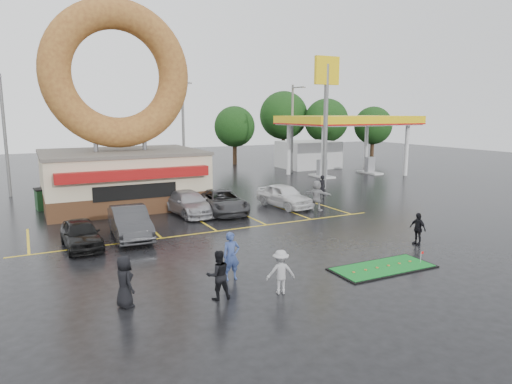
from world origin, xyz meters
name	(u,v)px	position (x,y,z in m)	size (l,w,h in m)	color
ground	(245,248)	(0.00, 0.00, 0.00)	(120.00, 120.00, 0.00)	black
donut_shop	(121,139)	(-3.00, 12.97, 4.46)	(10.20, 8.70, 13.50)	#472B19
gas_station	(330,137)	(20.00, 20.94, 3.70)	(12.30, 13.65, 5.90)	silver
shell_sign	(326,98)	(13.00, 12.00, 7.38)	(2.20, 0.36, 10.60)	slate
streetlight_left	(5,132)	(-10.00, 19.92, 4.78)	(0.40, 2.21, 9.00)	slate
streetlight_mid	(184,129)	(4.00, 20.92, 4.78)	(0.40, 2.21, 9.00)	slate
streetlight_right	(293,127)	(16.00, 21.92, 4.78)	(0.40, 2.21, 9.00)	slate
tree_far_a	(326,121)	(26.00, 30.00, 5.18)	(5.60, 5.60, 8.00)	#332114
tree_far_b	(373,126)	(32.00, 28.00, 4.53)	(4.90, 4.90, 7.00)	#332114
tree_far_c	(284,115)	(22.00, 34.00, 5.84)	(6.30, 6.30, 9.00)	#332114
tree_far_d	(235,127)	(14.00, 32.00, 4.53)	(4.90, 4.90, 7.00)	#332114
car_black	(81,234)	(-6.77, 3.50, 0.66)	(1.57, 3.89, 1.33)	black
car_dgrey	(130,222)	(-4.37, 4.22, 0.79)	(1.67, 4.78, 1.58)	#2D2D2F
car_silver	(189,203)	(0.00, 8.00, 0.71)	(2.00, 4.92, 1.43)	#A09FA4
car_grey	(222,201)	(2.04, 7.51, 0.72)	(2.38, 5.15, 1.43)	#313134
car_white	(284,196)	(6.39, 7.23, 0.76)	(1.81, 4.49, 1.53)	silver
person_blue	(231,256)	(-2.19, -3.42, 0.92)	(0.67, 0.44, 1.83)	navy
person_blackjkt	(218,275)	(-3.33, -4.91, 0.85)	(0.83, 0.64, 1.70)	black
person_hoodie	(281,272)	(-1.21, -5.44, 0.78)	(1.01, 0.58, 1.56)	#9B9A9D
person_bystander	(124,282)	(-6.28, -4.13, 0.86)	(0.84, 0.55, 1.72)	black
person_cameraman	(418,229)	(7.64, -3.20, 0.77)	(0.90, 0.37, 1.54)	black
person_walker_near	(317,195)	(7.72, 5.37, 0.98)	(1.81, 0.58, 1.95)	#969598
person_walker_far	(322,187)	(10.20, 8.35, 0.89)	(0.65, 0.42, 1.77)	black
dumpster	(51,199)	(-7.50, 13.78, 0.65)	(1.80, 1.20, 1.30)	#19411F
putting_green	(383,268)	(3.76, -5.11, 0.03)	(4.34, 1.91, 0.54)	black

